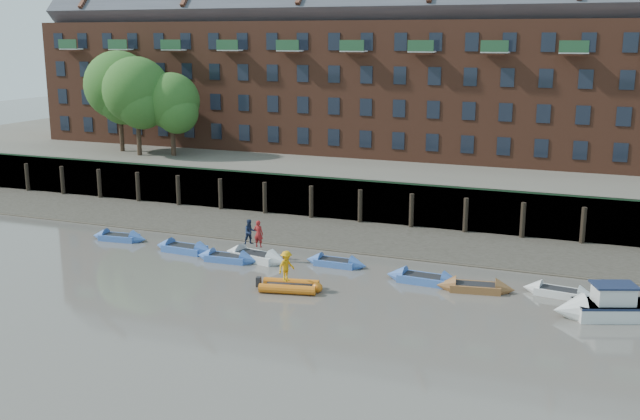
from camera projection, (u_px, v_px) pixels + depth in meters
The scene contains 20 objects.
ground at pixel (255, 328), 36.46m from camera, with size 220.00×220.00×0.00m, color #5F5952.
foreshore at pixel (370, 238), 52.74m from camera, with size 110.00×8.00×0.50m, color #3D382F.
mud_band at pixel (354, 250), 49.66m from camera, with size 110.00×1.60×0.10m, color #4C4336.
river_wall at pixel (388, 203), 56.34m from camera, with size 110.00×1.23×3.30m.
bank_terrace at pixel (431, 173), 68.66m from camera, with size 110.00×28.00×3.20m, color #5E594D.
apartment_terrace at pixel (437, 48), 67.01m from camera, with size 80.60×15.56×20.98m.
tree_cluster at pixel (136, 91), 68.38m from camera, with size 11.76×7.74×9.40m.
rowboat_0 at pixel (119, 237), 52.06m from camera, with size 4.21×1.61×1.19m.
rowboat_1 at pixel (185, 249), 49.23m from camera, with size 4.54×1.55×1.30m.
rowboat_2 at pixel (227, 258), 47.22m from camera, with size 4.22×1.43×1.21m.
rowboat_3 at pixel (256, 257), 47.41m from camera, with size 4.97×2.30×1.39m.
rowboat_4 at pixel (336, 263), 46.30m from camera, with size 4.00×1.21×1.16m.
rowboat_5 at pixel (424, 279), 43.10m from camera, with size 4.59×1.57×1.31m.
rowboat_6 at pixel (475, 287), 41.68m from camera, with size 4.45×1.94×1.25m.
rowboat_7 at pixel (559, 292), 40.94m from camera, with size 4.10×1.65×1.16m.
rib_tender at pixel (292, 286), 41.75m from camera, with size 3.57×2.26×0.60m.
motor_launch at pixel (602, 307), 37.67m from camera, with size 5.80×3.68×2.28m.
person_rower_a at pixel (258, 234), 46.89m from camera, with size 0.63×0.41×1.72m, color maroon.
person_rower_b at pixel (250, 232), 47.50m from camera, with size 0.79×0.62×1.63m, color #19233F.
person_rib_crew at pixel (286, 266), 41.49m from camera, with size 1.13×0.65×1.75m, color orange.
Camera 1 is at (15.58, -30.60, 13.91)m, focal length 42.00 mm.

